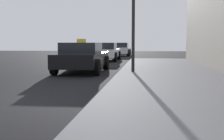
% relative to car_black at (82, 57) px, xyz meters
% --- Properties ---
extents(sidewalk, '(4.00, 32.00, 0.15)m').
position_rel_car_black_xyz_m(sidewalk, '(3.69, -7.26, -0.57)').
color(sidewalk, slate).
rests_on(sidewalk, ground_plane).
extents(car_black, '(1.94, 4.12, 1.43)m').
position_rel_car_black_xyz_m(car_black, '(0.00, 0.00, 0.00)').
color(car_black, black).
rests_on(car_black, ground_plane).
extents(car_white, '(1.96, 4.33, 1.27)m').
position_rel_car_black_xyz_m(car_white, '(-0.16, 8.20, 0.00)').
color(car_white, white).
rests_on(car_white, ground_plane).
extents(car_silver, '(1.95, 4.25, 1.27)m').
position_rel_car_black_xyz_m(car_silver, '(0.22, 16.17, -0.00)').
color(car_silver, '#B7B7BF').
rests_on(car_silver, ground_plane).
extents(car_yellow, '(2.05, 4.44, 1.27)m').
position_rel_car_black_xyz_m(car_yellow, '(-0.46, 24.69, 0.00)').
color(car_yellow, yellow).
rests_on(car_yellow, ground_plane).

